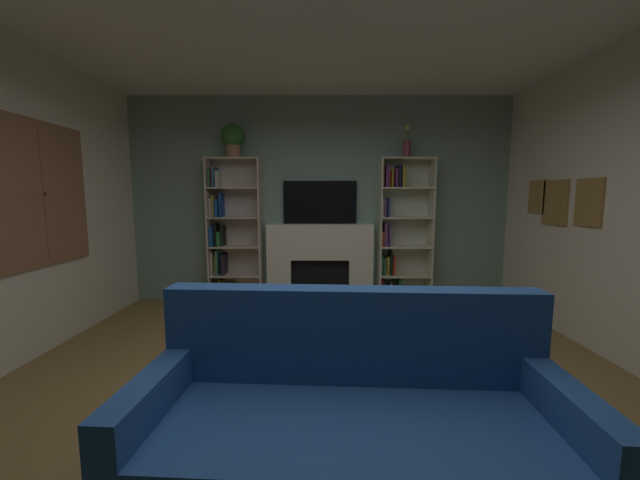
{
  "coord_description": "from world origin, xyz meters",
  "views": [
    {
      "loc": [
        0.0,
        -2.35,
        1.47
      ],
      "look_at": [
        0.0,
        1.08,
        1.06
      ],
      "focal_mm": 20.26,
      "sensor_mm": 36.0,
      "label": 1
    }
  ],
  "objects_px": {
    "bookshelf_left": "(230,236)",
    "potted_plant": "(233,139)",
    "vase_with_flowers": "(407,147)",
    "bookshelf_right": "(398,235)",
    "fireplace": "(320,262)",
    "coffee_table": "(343,357)",
    "couch": "(352,433)",
    "tv": "(320,202)"
  },
  "relations": [
    {
      "from": "fireplace",
      "to": "bookshelf_left",
      "type": "xyz_separation_m",
      "value": [
        -1.24,
        -0.01,
        0.36
      ]
    },
    {
      "from": "potted_plant",
      "to": "coffee_table",
      "type": "bearing_deg",
      "value": -62.29
    },
    {
      "from": "potted_plant",
      "to": "couch",
      "type": "bearing_deg",
      "value": -67.92
    },
    {
      "from": "bookshelf_left",
      "to": "couch",
      "type": "xyz_separation_m",
      "value": [
        1.4,
        -3.29,
        -0.62
      ]
    },
    {
      "from": "fireplace",
      "to": "coffee_table",
      "type": "height_order",
      "value": "fireplace"
    },
    {
      "from": "bookshelf_left",
      "to": "bookshelf_right",
      "type": "xyz_separation_m",
      "value": [
        2.32,
        -0.0,
        0.02
      ]
    },
    {
      "from": "vase_with_flowers",
      "to": "bookshelf_right",
      "type": "bearing_deg",
      "value": 156.83
    },
    {
      "from": "bookshelf_left",
      "to": "bookshelf_right",
      "type": "height_order",
      "value": "same"
    },
    {
      "from": "couch",
      "to": "potted_plant",
      "type": "bearing_deg",
      "value": 112.08
    },
    {
      "from": "tv",
      "to": "bookshelf_left",
      "type": "relative_size",
      "value": 0.51
    },
    {
      "from": "tv",
      "to": "fireplace",
      "type": "bearing_deg",
      "value": -90.0
    },
    {
      "from": "couch",
      "to": "bookshelf_left",
      "type": "bearing_deg",
      "value": 113.14
    },
    {
      "from": "bookshelf_right",
      "to": "potted_plant",
      "type": "height_order",
      "value": "potted_plant"
    },
    {
      "from": "bookshelf_left",
      "to": "couch",
      "type": "height_order",
      "value": "bookshelf_left"
    },
    {
      "from": "bookshelf_left",
      "to": "bookshelf_right",
      "type": "bearing_deg",
      "value": -0.09
    },
    {
      "from": "fireplace",
      "to": "coffee_table",
      "type": "bearing_deg",
      "value": -86.45
    },
    {
      "from": "fireplace",
      "to": "potted_plant",
      "type": "relative_size",
      "value": 3.52
    },
    {
      "from": "bookshelf_right",
      "to": "fireplace",
      "type": "bearing_deg",
      "value": 179.23
    },
    {
      "from": "coffee_table",
      "to": "potted_plant",
      "type": "bearing_deg",
      "value": 117.71
    },
    {
      "from": "tv",
      "to": "couch",
      "type": "distance_m",
      "value": 3.54
    },
    {
      "from": "vase_with_flowers",
      "to": "bookshelf_left",
      "type": "bearing_deg",
      "value": 179.08
    },
    {
      "from": "vase_with_flowers",
      "to": "couch",
      "type": "relative_size",
      "value": 0.2
    },
    {
      "from": "couch",
      "to": "coffee_table",
      "type": "bearing_deg",
      "value": 90.24
    },
    {
      "from": "fireplace",
      "to": "bookshelf_left",
      "type": "bearing_deg",
      "value": -179.51
    },
    {
      "from": "tv",
      "to": "couch",
      "type": "relative_size",
      "value": 0.48
    },
    {
      "from": "fireplace",
      "to": "bookshelf_left",
      "type": "distance_m",
      "value": 1.29
    },
    {
      "from": "bookshelf_left",
      "to": "potted_plant",
      "type": "relative_size",
      "value": 4.45
    },
    {
      "from": "vase_with_flowers",
      "to": "coffee_table",
      "type": "distance_m",
      "value": 3.23
    },
    {
      "from": "potted_plant",
      "to": "vase_with_flowers",
      "type": "bearing_deg",
      "value": 0.0
    },
    {
      "from": "bookshelf_right",
      "to": "couch",
      "type": "bearing_deg",
      "value": -105.55
    },
    {
      "from": "bookshelf_right",
      "to": "vase_with_flowers",
      "type": "xyz_separation_m",
      "value": [
        0.08,
        -0.03,
        1.18
      ]
    },
    {
      "from": "bookshelf_right",
      "to": "coffee_table",
      "type": "bearing_deg",
      "value": -109.86
    },
    {
      "from": "fireplace",
      "to": "bookshelf_right",
      "type": "height_order",
      "value": "bookshelf_right"
    },
    {
      "from": "bookshelf_left",
      "to": "potted_plant",
      "type": "height_order",
      "value": "potted_plant"
    },
    {
      "from": "bookshelf_left",
      "to": "potted_plant",
      "type": "bearing_deg",
      "value": -23.91
    },
    {
      "from": "couch",
      "to": "vase_with_flowers",
      "type": "bearing_deg",
      "value": 72.97
    },
    {
      "from": "fireplace",
      "to": "tv",
      "type": "bearing_deg",
      "value": 90.0
    },
    {
      "from": "fireplace",
      "to": "bookshelf_right",
      "type": "relative_size",
      "value": 0.79
    },
    {
      "from": "potted_plant",
      "to": "couch",
      "type": "xyz_separation_m",
      "value": [
        1.32,
        -3.25,
        -1.93
      ]
    },
    {
      "from": "bookshelf_right",
      "to": "vase_with_flowers",
      "type": "height_order",
      "value": "vase_with_flowers"
    },
    {
      "from": "bookshelf_left",
      "to": "potted_plant",
      "type": "distance_m",
      "value": 1.31
    },
    {
      "from": "couch",
      "to": "coffee_table",
      "type": "relative_size",
      "value": 2.96
    }
  ]
}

